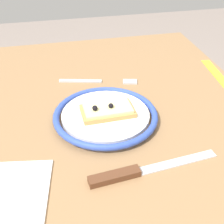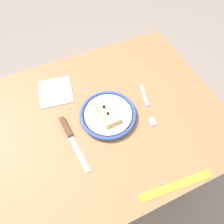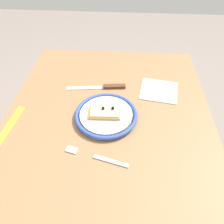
{
  "view_description": "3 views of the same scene",
  "coord_description": "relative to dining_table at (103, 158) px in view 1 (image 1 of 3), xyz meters",
  "views": [
    {
      "loc": [
        0.53,
        -0.1,
        1.14
      ],
      "look_at": [
        0.01,
        0.02,
        0.78
      ],
      "focal_mm": 49.8,
      "sensor_mm": 36.0,
      "label": 1
    },
    {
      "loc": [
        0.14,
        0.36,
        1.41
      ],
      "look_at": [
        -0.01,
        0.02,
        0.79
      ],
      "focal_mm": 30.83,
      "sensor_mm": 36.0,
      "label": 2
    },
    {
      "loc": [
        -0.51,
        -0.05,
        1.3
      ],
      "look_at": [
        -0.0,
        -0.01,
        0.78
      ],
      "focal_mm": 34.02,
      "sensor_mm": 36.0,
      "label": 3
    }
  ],
  "objects": [
    {
      "name": "pizza_slice_near",
      "position": [
        0.0,
        0.01,
        0.13
      ],
      "size": [
        0.07,
        0.11,
        0.03
      ],
      "color": "tan",
      "rests_on": "plate"
    },
    {
      "name": "measuring_tape",
      "position": [
        -0.1,
        0.34,
        0.11
      ],
      "size": [
        0.26,
        0.05,
        0.0
      ],
      "primitive_type": "cube",
      "rotation": [
        0.0,
        0.0,
        -0.1
      ],
      "color": "yellow",
      "rests_on": "dining_table"
    },
    {
      "name": "plate",
      "position": [
        -0.0,
        0.01,
        0.12
      ],
      "size": [
        0.22,
        0.22,
        0.02
      ],
      "color": "white",
      "rests_on": "dining_table"
    },
    {
      "name": "knife",
      "position": [
        0.16,
        0.02,
        0.11
      ],
      "size": [
        0.04,
        0.24,
        0.01
      ],
      "color": "silver",
      "rests_on": "dining_table"
    },
    {
      "name": "dining_table",
      "position": [
        0.0,
        0.0,
        0.0
      ],
      "size": [
        0.91,
        0.74,
        0.75
      ],
      "color": "#936D47",
      "rests_on": "ground_plane"
    },
    {
      "name": "fork",
      "position": [
        -0.17,
        0.02,
        0.11
      ],
      "size": [
        0.07,
        0.2,
        0.0
      ],
      "color": "#BABABA",
      "rests_on": "dining_table"
    },
    {
      "name": "napkin",
      "position": [
        0.16,
        -0.19,
        0.11
      ],
      "size": [
        0.16,
        0.16,
        0.0
      ],
      "primitive_type": "cube",
      "rotation": [
        0.0,
        0.0,
        -0.16
      ],
      "color": "white",
      "rests_on": "dining_table"
    }
  ]
}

